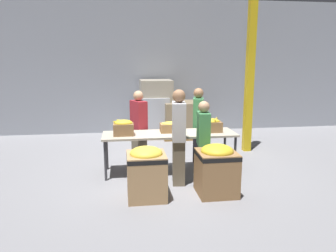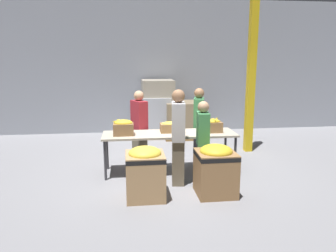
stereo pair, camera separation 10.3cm
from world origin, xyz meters
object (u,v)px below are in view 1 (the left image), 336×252
at_px(banana_box_2, 212,125).
at_px(donation_bin_1, 217,168).
at_px(volunteer_0, 198,125).
at_px(pallet_stack_1, 156,108).
at_px(support_pillar, 250,69).
at_px(pallet_stack_2, 181,120).
at_px(donation_bin_0, 146,171).
at_px(pallet_stack_0, 151,117).
at_px(volunteer_1, 179,138).
at_px(volunteer_2, 139,128).
at_px(sorting_table, 170,136).
at_px(banana_box_1, 171,127).
at_px(banana_box_0, 123,127).
at_px(volunteer_3, 203,143).

distance_m(banana_box_2, donation_bin_1, 1.32).
distance_m(volunteer_0, donation_bin_1, 1.90).
xyz_separation_m(volunteer_0, pallet_stack_1, (-0.65, 2.58, 0.01)).
bearing_deg(banana_box_2, donation_bin_1, -101.26).
relative_size(support_pillar, pallet_stack_2, 3.63).
distance_m(donation_bin_0, pallet_stack_1, 4.50).
bearing_deg(pallet_stack_0, volunteer_1, -87.78).
relative_size(volunteer_2, pallet_stack_2, 1.44).
height_order(sorting_table, banana_box_2, banana_box_2).
distance_m(donation_bin_0, pallet_stack_0, 4.41).
bearing_deg(pallet_stack_1, banana_box_1, -90.55).
height_order(banana_box_0, support_pillar, support_pillar).
height_order(sorting_table, donation_bin_0, donation_bin_0).
bearing_deg(support_pillar, pallet_stack_2, 128.53).
bearing_deg(pallet_stack_1, volunteer_3, -83.68).
relative_size(banana_box_1, banana_box_2, 1.11).
bearing_deg(volunteer_3, volunteer_0, -2.44).
xyz_separation_m(donation_bin_1, support_pillar, (1.51, 2.49, 1.55)).
bearing_deg(donation_bin_0, volunteer_3, 26.01).
xyz_separation_m(sorting_table, donation_bin_1, (0.62, -1.21, -0.29)).
bearing_deg(sorting_table, banana_box_1, 64.01).
bearing_deg(banana_box_1, donation_bin_0, -114.77).
distance_m(banana_box_1, donation_bin_1, 1.49).
relative_size(banana_box_0, volunteer_3, 0.26).
xyz_separation_m(banana_box_2, volunteer_3, (-0.35, -0.68, -0.18)).
height_order(volunteer_3, pallet_stack_1, pallet_stack_1).
relative_size(volunteer_2, pallet_stack_0, 1.36).
xyz_separation_m(sorting_table, support_pillar, (2.12, 1.28, 1.26)).
distance_m(volunteer_3, pallet_stack_1, 3.94).
height_order(banana_box_0, pallet_stack_0, pallet_stack_0).
xyz_separation_m(pallet_stack_0, pallet_stack_2, (0.85, -0.20, -0.07)).
relative_size(volunteer_1, support_pillar, 0.43).
bearing_deg(volunteer_1, volunteer_3, -90.78).
bearing_deg(volunteer_1, banana_box_1, 9.55).
bearing_deg(banana_box_0, volunteer_3, -24.20).
distance_m(volunteer_3, donation_bin_0, 1.22).
bearing_deg(banana_box_2, volunteer_1, -141.57).
distance_m(banana_box_1, pallet_stack_2, 3.01).
bearing_deg(pallet_stack_0, sorting_table, -88.68).
distance_m(banana_box_1, donation_bin_0, 1.50).
xyz_separation_m(banana_box_1, pallet_stack_1, (0.03, 3.14, -0.10)).
bearing_deg(donation_bin_1, banana_box_2, 78.74).
bearing_deg(pallet_stack_0, volunteer_0, -72.36).
xyz_separation_m(banana_box_1, volunteer_3, (0.46, -0.78, -0.16)).
distance_m(banana_box_1, volunteer_1, 0.72).
xyz_separation_m(sorting_table, banana_box_0, (-0.90, -0.06, 0.21)).
relative_size(banana_box_2, volunteer_1, 0.23).
xyz_separation_m(volunteer_0, support_pillar, (1.39, 0.63, 1.19)).
bearing_deg(banana_box_2, banana_box_0, -178.46).
bearing_deg(pallet_stack_1, support_pillar, -43.54).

